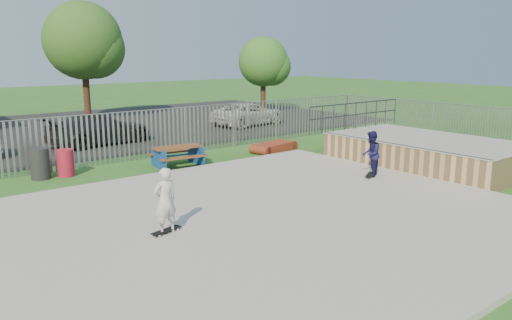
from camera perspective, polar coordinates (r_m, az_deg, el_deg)
ground at (r=12.73m, az=-1.14°, el=-7.48°), size 120.00×120.00×0.00m
concrete_slab at (r=12.70m, az=-1.14°, el=-7.16°), size 15.00×12.00×0.15m
quarter_pipe at (r=20.17m, az=18.85°, el=0.87°), size 5.50×7.05×2.19m
fence at (r=16.68m, az=-8.04°, el=0.71°), size 26.04×16.02×2.00m
picnic_table at (r=19.35m, az=-8.93°, el=0.44°), size 2.02×1.73×0.78m
funbox at (r=22.09m, az=2.05°, el=1.48°), size 2.06×1.29×0.38m
trash_bin_red at (r=18.80m, az=-20.94°, el=-0.31°), size 0.58×0.58×0.96m
trash_bin_grey at (r=18.71m, az=-23.47°, el=-0.39°), size 0.65×0.65×1.08m
parking_lot at (r=29.74m, az=-24.07°, el=2.84°), size 40.00×18.00×0.02m
car_dark at (r=24.79m, az=-17.44°, el=3.39°), size 5.20×2.64×1.44m
car_white at (r=30.09m, az=-0.85°, el=5.29°), size 5.08×2.91×1.33m
tree_mid at (r=33.67m, az=-19.17°, el=12.74°), size 4.82×4.82×7.44m
tree_right at (r=36.19m, az=0.82°, el=11.15°), size 3.52×3.52×5.44m
skateboard_a at (r=17.43m, az=12.87°, el=-1.72°), size 0.79×0.57×0.08m
skateboard_b at (r=11.97m, az=-10.21°, el=-8.01°), size 0.82×0.37×0.08m
skater_navy at (r=17.28m, az=12.99°, el=0.68°), size 0.95×0.89×1.57m
skater_white at (r=11.73m, az=-10.35°, el=-4.60°), size 0.59×0.40×1.57m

